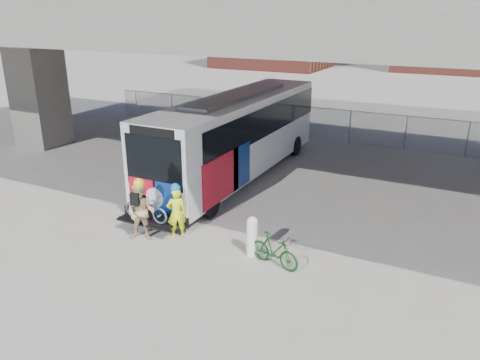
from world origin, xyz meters
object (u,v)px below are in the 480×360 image
Objects in this scene: bollard at (252,235)px; cyclist_tan at (141,211)px; bus at (238,130)px; bike_parked at (274,250)px; cyclist_hivis at (176,212)px.

cyclist_tan is (-3.61, -0.67, 0.31)m from bollard.
bus reaches higher than bike_parked.
bus is 10.10× the size of bollard.
bollard is 0.68× the size of cyclist_hivis.
bike_parked is at bearing -13.48° from cyclist_tan.
bus is 6.89× the size of cyclist_hivis.
bike_parked is (0.84, -0.27, -0.18)m from bollard.
bike_parked is (4.59, -6.60, -1.61)m from bus.
bollard is at bearing 138.61° from cyclist_hivis.
bus reaches higher than cyclist_hivis.
bus is at bearing -122.13° from cyclist_hivis.
bus is at bearing 48.44° from bike_parked.
bus is 7.49m from bollard.
bollard is at bearing 85.92° from bike_parked.
bus is 7.09m from cyclist_tan.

